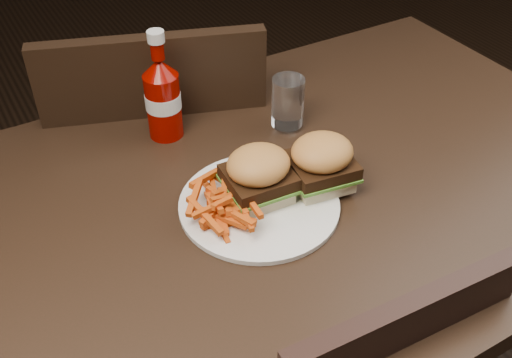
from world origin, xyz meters
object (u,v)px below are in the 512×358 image
ketchup_bottle (164,106)px  tumbler (288,102)px  dining_table (298,188)px  plate (259,204)px  chair_far (165,176)px

ketchup_bottle → tumbler: (0.21, -0.09, -0.01)m
dining_table → ketchup_bottle: 0.28m
plate → chair_far: bearing=86.5°
dining_table → tumbler: size_ratio=12.79×
plate → tumbler: tumbler is taller
dining_table → tumbler: 0.17m
chair_far → ketchup_bottle: 0.47m
plate → tumbler: bearing=46.7°
dining_table → chair_far: (-0.06, 0.50, -0.30)m
ketchup_bottle → chair_far: bearing=73.5°
ketchup_bottle → tumbler: bearing=-24.0°
dining_table → plate: size_ratio=4.69×
dining_table → ketchup_bottle: ketchup_bottle is taller
plate → ketchup_bottle: (-0.05, 0.26, 0.06)m
chair_far → plate: 0.62m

